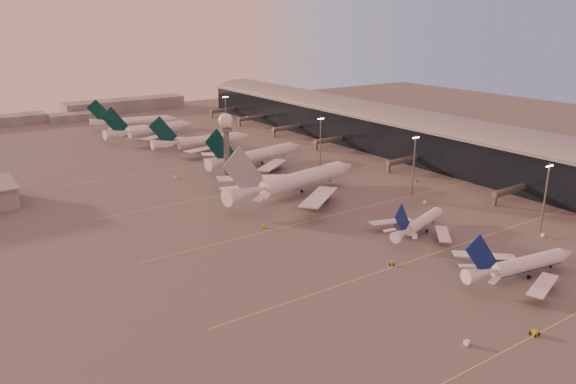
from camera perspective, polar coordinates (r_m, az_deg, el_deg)
ground at (r=162.31m, az=13.12°, el=-8.68°), size 700.00×700.00×0.00m
taxiway_markings at (r=218.53m, az=7.75°, el=-1.44°), size 180.00×185.25×0.02m
terminal at (r=306.06m, az=11.95°, el=5.86°), size 57.00×362.00×23.04m
radar_tower at (r=249.87m, az=-6.32°, el=6.00°), size 6.40×6.40×31.10m
mast_a at (r=201.84m, az=24.67°, el=-0.43°), size 3.60×0.56×25.00m
mast_b at (r=230.96m, az=12.68°, el=2.89°), size 3.60×0.56×25.00m
mast_c at (r=267.15m, az=3.32°, el=5.25°), size 3.60×0.56×25.00m
mast_d at (r=340.50m, az=-6.33°, el=7.84°), size 3.60×0.56×25.00m
distant_horizon at (r=441.18m, az=-19.44°, el=7.87°), size 165.00×37.50×9.00m
narrowbody_near at (r=170.60m, az=22.55°, el=-7.09°), size 41.05×32.53×16.11m
narrowbody_mid at (r=194.32m, az=13.26°, el=-3.28°), size 36.06×28.32×14.55m
widebody_white at (r=228.15m, az=0.79°, el=0.70°), size 71.53×56.83×25.35m
greentail_a at (r=273.64m, az=-3.11°, el=3.43°), size 60.26×48.22×22.09m
greentail_b at (r=310.80m, az=-8.69°, el=4.92°), size 56.51×45.47×20.53m
greentail_c at (r=346.30m, az=-13.73°, el=5.94°), size 59.11×47.39×21.58m
greentail_d at (r=379.05m, az=-15.30°, el=6.75°), size 54.84×43.80×20.22m
gsv_truck_a at (r=135.60m, az=17.86°, el=-14.09°), size 6.25×2.68×2.46m
gsv_tug_near at (r=144.73m, az=23.77°, el=-12.97°), size 2.50×4.00×1.12m
gsv_catering_a at (r=205.18m, az=24.56°, el=-3.58°), size 5.24×2.64×4.22m
gsv_tug_mid at (r=169.41m, az=10.50°, el=-7.19°), size 3.32×3.42×0.85m
gsv_truck_b at (r=225.52m, az=13.81°, el=-0.87°), size 6.23×3.57×2.37m
gsv_truck_c at (r=194.72m, az=-2.49°, el=-3.34°), size 5.33×5.02×2.18m
gsv_catering_b at (r=254.06m, az=12.98°, el=1.43°), size 5.04×3.01×3.86m
gsv_tug_far at (r=244.34m, az=-4.01°, el=0.86°), size 2.97×3.87×0.98m
gsv_truck_d at (r=258.86m, az=-11.34°, el=1.64°), size 3.57×5.66×2.15m
gsv_tug_hangar at (r=303.78m, az=-1.15°, el=4.22°), size 3.90×3.54×0.96m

